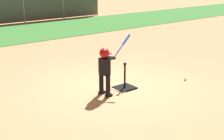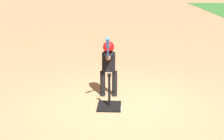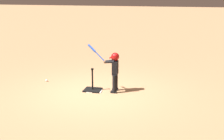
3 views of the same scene
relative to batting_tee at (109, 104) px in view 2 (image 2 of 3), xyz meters
The scene contains 4 objects.
ground_plane 0.26m from the batting_tee, 121.30° to the left, with size 90.00×90.00×0.00m, color #AD7F56.
home_plate 0.09m from the batting_tee, behind, with size 0.44×0.44×0.02m, color white.
batting_tee is the anchor object (origin of this frame).
batter_child 0.95m from the batting_tee, behind, with size 0.95×0.37×1.43m.
Camera 2 is at (5.83, 0.11, 2.44)m, focal length 50.00 mm.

